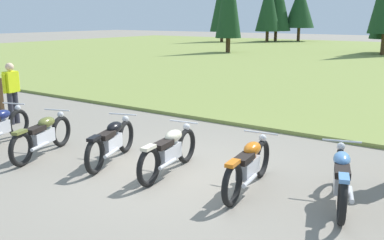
{
  "coord_description": "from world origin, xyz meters",
  "views": [
    {
      "loc": [
        4.64,
        -6.09,
        2.84
      ],
      "look_at": [
        0.0,
        0.6,
        0.9
      ],
      "focal_mm": 40.28,
      "sensor_mm": 36.0,
      "label": 1
    }
  ],
  "objects_px": {
    "motorcycle_cream": "(169,151)",
    "rider_in_hivis_vest": "(12,90)",
    "motorcycle_orange": "(249,165)",
    "motorcycle_black": "(112,141)",
    "trail_marker_post": "(0,95)",
    "motorcycle_olive": "(43,135)",
    "motorcycle_sky_blue": "(341,177)"
  },
  "relations": [
    {
      "from": "rider_in_hivis_vest",
      "to": "trail_marker_post",
      "type": "bearing_deg",
      "value": 158.86
    },
    {
      "from": "motorcycle_sky_blue",
      "to": "motorcycle_black",
      "type": "bearing_deg",
      "value": -172.45
    },
    {
      "from": "motorcycle_black",
      "to": "rider_in_hivis_vest",
      "type": "height_order",
      "value": "rider_in_hivis_vest"
    },
    {
      "from": "motorcycle_cream",
      "to": "motorcycle_orange",
      "type": "height_order",
      "value": "same"
    },
    {
      "from": "trail_marker_post",
      "to": "motorcycle_cream",
      "type": "bearing_deg",
      "value": -9.57
    },
    {
      "from": "motorcycle_black",
      "to": "motorcycle_cream",
      "type": "xyz_separation_m",
      "value": [
        1.34,
        0.15,
        0.0
      ]
    },
    {
      "from": "motorcycle_olive",
      "to": "trail_marker_post",
      "type": "relative_size",
      "value": 1.91
    },
    {
      "from": "motorcycle_orange",
      "to": "trail_marker_post",
      "type": "xyz_separation_m",
      "value": [
        -9.07,
        1.14,
        0.09
      ]
    },
    {
      "from": "motorcycle_black",
      "to": "rider_in_hivis_vest",
      "type": "xyz_separation_m",
      "value": [
        -4.52,
        0.79,
        0.51
      ]
    },
    {
      "from": "motorcycle_cream",
      "to": "motorcycle_sky_blue",
      "type": "height_order",
      "value": "same"
    },
    {
      "from": "motorcycle_cream",
      "to": "trail_marker_post",
      "type": "bearing_deg",
      "value": 170.43
    },
    {
      "from": "motorcycle_orange",
      "to": "rider_in_hivis_vest",
      "type": "xyz_separation_m",
      "value": [
        -7.45,
        0.52,
        0.51
      ]
    },
    {
      "from": "motorcycle_cream",
      "to": "trail_marker_post",
      "type": "xyz_separation_m",
      "value": [
        -7.49,
        1.26,
        0.09
      ]
    },
    {
      "from": "motorcycle_black",
      "to": "motorcycle_orange",
      "type": "bearing_deg",
      "value": 5.25
    },
    {
      "from": "motorcycle_orange",
      "to": "motorcycle_sky_blue",
      "type": "bearing_deg",
      "value": 12.14
    },
    {
      "from": "motorcycle_black",
      "to": "motorcycle_cream",
      "type": "bearing_deg",
      "value": 6.45
    },
    {
      "from": "motorcycle_cream",
      "to": "motorcycle_orange",
      "type": "relative_size",
      "value": 1.0
    },
    {
      "from": "motorcycle_olive",
      "to": "rider_in_hivis_vest",
      "type": "distance_m",
      "value": 3.33
    },
    {
      "from": "rider_in_hivis_vest",
      "to": "trail_marker_post",
      "type": "height_order",
      "value": "rider_in_hivis_vest"
    },
    {
      "from": "motorcycle_olive",
      "to": "motorcycle_orange",
      "type": "relative_size",
      "value": 0.96
    },
    {
      "from": "motorcycle_cream",
      "to": "rider_in_hivis_vest",
      "type": "relative_size",
      "value": 1.25
    },
    {
      "from": "motorcycle_cream",
      "to": "rider_in_hivis_vest",
      "type": "height_order",
      "value": "rider_in_hivis_vest"
    },
    {
      "from": "motorcycle_cream",
      "to": "motorcycle_sky_blue",
      "type": "bearing_deg",
      "value": 8.04
    },
    {
      "from": "motorcycle_sky_blue",
      "to": "trail_marker_post",
      "type": "distance_m",
      "value": 10.54
    },
    {
      "from": "motorcycle_olive",
      "to": "trail_marker_post",
      "type": "distance_m",
      "value": 5.03
    },
    {
      "from": "motorcycle_olive",
      "to": "rider_in_hivis_vest",
      "type": "relative_size",
      "value": 1.21
    },
    {
      "from": "motorcycle_olive",
      "to": "motorcycle_black",
      "type": "height_order",
      "value": "same"
    },
    {
      "from": "motorcycle_olive",
      "to": "rider_in_hivis_vest",
      "type": "xyz_separation_m",
      "value": [
        -3.02,
        1.3,
        0.51
      ]
    },
    {
      "from": "motorcycle_sky_blue",
      "to": "trail_marker_post",
      "type": "relative_size",
      "value": 1.92
    },
    {
      "from": "rider_in_hivis_vest",
      "to": "motorcycle_cream",
      "type": "bearing_deg",
      "value": -6.17
    },
    {
      "from": "motorcycle_orange",
      "to": "motorcycle_sky_blue",
      "type": "distance_m",
      "value": 1.47
    },
    {
      "from": "motorcycle_black",
      "to": "motorcycle_orange",
      "type": "distance_m",
      "value": 2.94
    }
  ]
}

